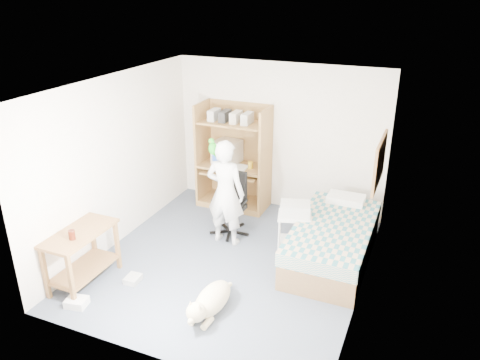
{
  "coord_description": "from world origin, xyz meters",
  "views": [
    {
      "loc": [
        2.33,
        -5.16,
        3.63
      ],
      "look_at": [
        -0.06,
        0.49,
        1.05
      ],
      "focal_mm": 35.0,
      "sensor_mm": 36.0,
      "label": 1
    }
  ],
  "objects": [
    {
      "name": "person",
      "position": [
        -0.29,
        0.49,
        0.81
      ],
      "size": [
        0.6,
        0.4,
        1.62
      ],
      "primitive_type": "imported",
      "rotation": [
        0.0,
        0.0,
        3.12
      ],
      "color": "white",
      "rests_on": "floor"
    },
    {
      "name": "side_desk",
      "position": [
        -1.55,
        -1.2,
        0.49
      ],
      "size": [
        0.5,
        1.0,
        0.75
      ],
      "color": "brown",
      "rests_on": "floor"
    },
    {
      "name": "printer",
      "position": [
        0.72,
        0.66,
        0.66
      ],
      "size": [
        0.49,
        0.42,
        0.18
      ],
      "primitive_type": "cube",
      "rotation": [
        0.0,
        0.0,
        0.27
      ],
      "color": "#B9B9B4",
      "rests_on": "printer_cart"
    },
    {
      "name": "printer_cart",
      "position": [
        0.72,
        0.66,
        0.38
      ],
      "size": [
        0.56,
        0.49,
        0.57
      ],
      "rotation": [
        0.0,
        0.0,
        0.27
      ],
      "color": "silver",
      "rests_on": "floor"
    },
    {
      "name": "parrot",
      "position": [
        -0.5,
        0.5,
        1.48
      ],
      "size": [
        0.12,
        0.21,
        0.33
      ],
      "rotation": [
        0.0,
        0.0,
        -0.03
      ],
      "color": "#158313",
      "rests_on": "person"
    },
    {
      "name": "crt_monitor",
      "position": [
        -0.84,
        1.75,
        0.96
      ],
      "size": [
        0.46,
        0.48,
        0.39
      ],
      "rotation": [
        0.0,
        0.0,
        -0.13
      ],
      "color": "beige",
      "rests_on": "computer_hutch"
    },
    {
      "name": "floor_box_b",
      "position": [
        -0.99,
        -0.96,
        0.04
      ],
      "size": [
        0.19,
        0.23,
        0.08
      ],
      "primitive_type": "cube",
      "rotation": [
        0.0,
        0.0,
        0.06
      ],
      "color": "#A4A4A0",
      "rests_on": "floor"
    },
    {
      "name": "office_chair",
      "position": [
        -0.34,
        0.79,
        0.35
      ],
      "size": [
        0.55,
        0.55,
        0.97
      ],
      "rotation": [
        0.0,
        0.0,
        -0.03
      ],
      "color": "black",
      "rests_on": "floor"
    },
    {
      "name": "pencil_cup",
      "position": [
        -0.37,
        1.65,
        0.82
      ],
      "size": [
        0.08,
        0.08,
        0.12
      ],
      "primitive_type": "cylinder",
      "color": "gold",
      "rests_on": "computer_hutch"
    },
    {
      "name": "floor",
      "position": [
        0.0,
        0.0,
        0.0
      ],
      "size": [
        4.0,
        4.0,
        0.0
      ],
      "primitive_type": "plane",
      "color": "#424C5A",
      "rests_on": "ground"
    },
    {
      "name": "wall_back",
      "position": [
        0.0,
        2.0,
        1.25
      ],
      "size": [
        3.6,
        0.02,
        2.5
      ],
      "primitive_type": "cube",
      "color": "silver",
      "rests_on": "floor"
    },
    {
      "name": "corkboard",
      "position": [
        1.77,
        0.9,
        1.45
      ],
      "size": [
        0.04,
        0.94,
        0.66
      ],
      "color": "#966B43",
      "rests_on": "wall_right"
    },
    {
      "name": "dog",
      "position": [
        0.23,
        -1.11,
        0.17
      ],
      "size": [
        0.36,
        1.01,
        0.38
      ],
      "rotation": [
        0.0,
        0.0,
        -0.05
      ],
      "color": "beige",
      "rests_on": "floor"
    },
    {
      "name": "computer_hutch",
      "position": [
        -0.7,
        1.74,
        0.82
      ],
      "size": [
        1.2,
        0.63,
        1.8
      ],
      "color": "brown",
      "rests_on": "floor"
    },
    {
      "name": "drink_glass",
      "position": [
        -1.5,
        -1.37,
        0.81
      ],
      "size": [
        0.08,
        0.08,
        0.12
      ],
      "primitive_type": "cylinder",
      "color": "#40140A",
      "rests_on": "side_desk"
    },
    {
      "name": "keyboard",
      "position": [
        -0.69,
        1.58,
        0.67
      ],
      "size": [
        0.45,
        0.17,
        0.03
      ],
      "primitive_type": "cube",
      "rotation": [
        0.0,
        0.0,
        -0.01
      ],
      "color": "beige",
      "rests_on": "computer_hutch"
    },
    {
      "name": "wall_right",
      "position": [
        1.8,
        0.0,
        1.25
      ],
      "size": [
        0.02,
        4.0,
        2.5
      ],
      "primitive_type": "cube",
      "color": "silver",
      "rests_on": "floor"
    },
    {
      "name": "wall_left",
      "position": [
        -1.8,
        0.0,
        1.25
      ],
      "size": [
        0.02,
        4.0,
        2.5
      ],
      "primitive_type": "cube",
      "color": "silver",
      "rests_on": "floor"
    },
    {
      "name": "ceiling",
      "position": [
        0.0,
        0.0,
        2.5
      ],
      "size": [
        3.6,
        4.0,
        0.02
      ],
      "primitive_type": "cube",
      "color": "white",
      "rests_on": "wall_back"
    },
    {
      "name": "bed",
      "position": [
        1.3,
        0.62,
        0.29
      ],
      "size": [
        1.02,
        2.02,
        0.66
      ],
      "color": "brown",
      "rests_on": "floor"
    },
    {
      "name": "floor_box_a",
      "position": [
        -1.32,
        -1.64,
        0.05
      ],
      "size": [
        0.28,
        0.24,
        0.1
      ],
      "primitive_type": "cube",
      "rotation": [
        0.0,
        0.0,
        0.2
      ],
      "color": "white",
      "rests_on": "floor"
    }
  ]
}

